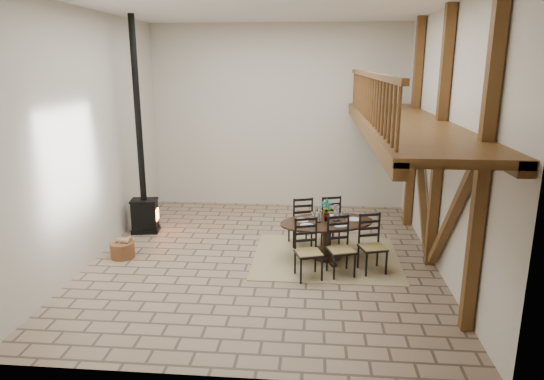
# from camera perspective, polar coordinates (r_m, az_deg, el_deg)

# --- Properties ---
(ground) EXTENTS (8.00, 8.00, 0.00)m
(ground) POSITION_cam_1_polar(r_m,az_deg,el_deg) (10.25, -0.99, -7.99)
(ground) COLOR #907860
(ground) RESTS_ON ground
(room_shell) EXTENTS (7.02, 8.02, 5.01)m
(room_shell) POSITION_cam_1_polar(r_m,az_deg,el_deg) (9.45, 6.21, 8.91)
(room_shell) COLOR beige
(room_shell) RESTS_ON ground
(rug) EXTENTS (3.00, 2.50, 0.02)m
(rug) POSITION_cam_1_polar(r_m,az_deg,el_deg) (10.31, 6.35, -7.90)
(rug) COLOR tan
(rug) RESTS_ON ground
(dining_table) EXTENTS (2.28, 2.50, 1.26)m
(dining_table) POSITION_cam_1_polar(r_m,az_deg,el_deg) (10.05, 6.64, -5.91)
(dining_table) COLOR black
(dining_table) RESTS_ON ground
(wood_stove) EXTENTS (0.69, 0.57, 5.00)m
(wood_stove) POSITION_cam_1_polar(r_m,az_deg,el_deg) (11.85, -14.94, 0.43)
(wood_stove) COLOR black
(wood_stove) RESTS_ON ground
(log_basket) EXTENTS (0.50, 0.50, 0.41)m
(log_basket) POSITION_cam_1_polar(r_m,az_deg,el_deg) (10.69, -17.18, -6.67)
(log_basket) COLOR brown
(log_basket) RESTS_ON ground
(log_stack) EXTENTS (0.40, 0.41, 0.33)m
(log_stack) POSITION_cam_1_polar(r_m,az_deg,el_deg) (10.83, -17.20, -6.48)
(log_stack) COLOR #9F7E59
(log_stack) RESTS_ON ground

